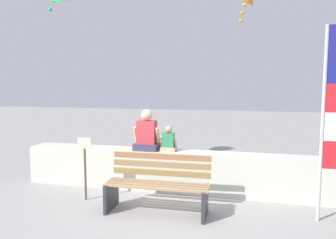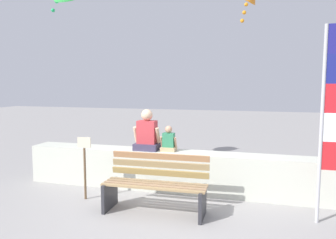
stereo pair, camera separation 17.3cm
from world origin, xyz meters
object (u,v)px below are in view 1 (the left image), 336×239
Objects in this scene: sign_post at (85,163)px; park_bench at (158,185)px; person_child at (169,141)px; flag_banner at (333,109)px; person_adult at (147,134)px.

park_bench is at bearing -7.79° from sign_post.
person_child reaches higher than park_bench.
flag_banner is (2.51, 0.23, 1.24)m from park_bench.
flag_banner is at bearing 0.64° from sign_post.
person_adult is 1.29m from sign_post.
person_adult reaches higher than sign_post.
park_bench is 3.42× the size of person_child.
person_child is 0.44× the size of sign_post.
person_child is (0.43, 0.00, -0.12)m from person_adult.
sign_post is (-3.86, -0.04, -1.00)m from flag_banner.
person_adult is 0.28× the size of flag_banner.
sign_post is (-1.26, -0.91, -0.27)m from person_child.
person_adult reaches higher than person_child.
person_adult reaches higher than park_bench.
park_bench is 1.39m from sign_post.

